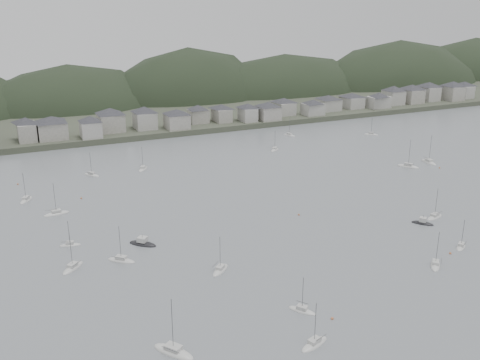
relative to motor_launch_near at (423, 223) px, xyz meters
name	(u,v)px	position (x,y,z in m)	size (l,w,h in m)	color
ground	(368,291)	(-41.99, -26.71, -0.30)	(900.00, 900.00, 0.00)	slate
far_shore_land	(113,99)	(-41.99, 268.29, 1.20)	(900.00, 250.00, 3.00)	#383D2D
forested_ridge	(129,122)	(-37.15, 242.69, -11.59)	(851.55, 103.94, 102.57)	black
waterfront_town	(241,110)	(8.60, 156.63, 8.36)	(451.48, 28.46, 12.92)	gray
moored_fleet	(250,214)	(-46.61, 30.28, -0.12)	(216.07, 175.48, 13.24)	silver
motor_launch_near	(423,223)	(0.00, 0.00, 0.00)	(6.31, 6.92, 3.67)	black
motor_launch_far	(143,244)	(-85.25, 22.29, -0.02)	(8.36, 8.38, 4.06)	black
mooring_buoys	(231,225)	(-56.02, 24.52, -0.15)	(184.25, 129.78, 0.70)	#B5653C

